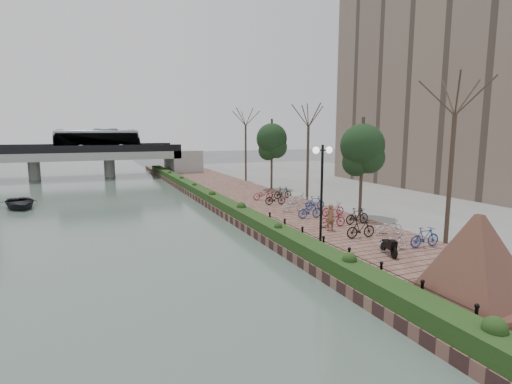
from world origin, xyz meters
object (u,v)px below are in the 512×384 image
boat (19,203)px  pedestrian (330,217)px  granite_monument (476,258)px  lamppost (322,175)px  motorcycle (389,245)px

boat → pedestrian: bearing=-59.5°
granite_monument → boat: (-16.85, 27.41, -1.52)m
granite_monument → lamppost: bearing=102.2°
granite_monument → boat: 32.21m
motorcycle → pedestrian: pedestrian is taller
granite_monument → motorcycle: 5.31m
motorcycle → boat: motorcycle is taller
motorcycle → pedestrian: size_ratio=0.93×
granite_monument → pedestrian: granite_monument is taller
lamppost → pedestrian: size_ratio=3.28×
lamppost → pedestrian: 4.81m
pedestrian → boat: 24.89m
granite_monument → motorcycle: bearing=79.9°
motorcycle → pedestrian: 4.93m
boat → granite_monument: bearing=-73.6°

